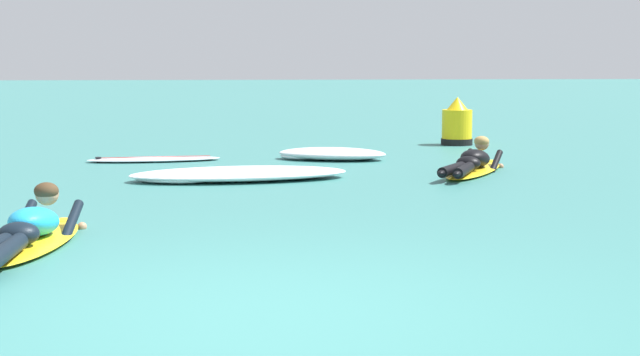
# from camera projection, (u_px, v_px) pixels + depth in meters

# --- Properties ---
(ground_plane) EXTENTS (120.00, 120.00, 0.00)m
(ground_plane) POSITION_uv_depth(u_px,v_px,m) (241.00, 153.00, 15.88)
(ground_plane) COLOR #387A75
(surfer_near) EXTENTS (0.77, 2.58, 0.55)m
(surfer_near) POSITION_uv_depth(u_px,v_px,m) (29.00, 232.00, 7.87)
(surfer_near) COLOR yellow
(surfer_near) RESTS_ON ground
(surfer_far) EXTENTS (1.60, 2.47, 0.53)m
(surfer_far) POSITION_uv_depth(u_px,v_px,m) (473.00, 164.00, 13.07)
(surfer_far) COLOR yellow
(surfer_far) RESTS_ON ground
(drifting_surfboard) EXTENTS (2.12, 0.78, 0.16)m
(drifting_surfboard) POSITION_uv_depth(u_px,v_px,m) (153.00, 159.00, 14.65)
(drifting_surfboard) COLOR silver
(drifting_surfboard) RESTS_ON ground
(whitewater_mid_left) EXTENTS (1.91, 1.32, 0.19)m
(whitewater_mid_left) POSITION_uv_depth(u_px,v_px,m) (332.00, 154.00, 14.88)
(whitewater_mid_left) COLOR white
(whitewater_mid_left) RESTS_ON ground
(whitewater_back) EXTENTS (3.01, 1.37, 0.17)m
(whitewater_back) POSITION_uv_depth(u_px,v_px,m) (240.00, 174.00, 12.38)
(whitewater_back) COLOR white
(whitewater_back) RESTS_ON ground
(channel_marker_buoy) EXTENTS (0.59, 0.59, 0.90)m
(channel_marker_buoy) POSITION_uv_depth(u_px,v_px,m) (457.00, 126.00, 17.46)
(channel_marker_buoy) COLOR yellow
(channel_marker_buoy) RESTS_ON ground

